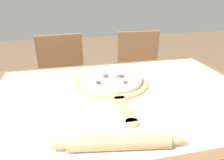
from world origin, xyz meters
name	(u,v)px	position (x,y,z in m)	size (l,w,h in m)	color
dining_table	(124,115)	(0.00, 0.00, 0.66)	(1.30, 0.89, 0.78)	brown
towel_cloth	(124,94)	(0.00, 0.00, 0.78)	(1.22, 0.81, 0.00)	white
pizza_peel	(112,83)	(-0.04, 0.11, 0.79)	(0.39, 0.58, 0.01)	tan
pizza	(111,79)	(-0.04, 0.13, 0.81)	(0.32, 0.32, 0.03)	beige
rolling_pin	(119,143)	(-0.11, -0.34, 0.80)	(0.40, 0.09, 0.05)	tan
chair_left	(64,81)	(-0.30, 0.81, 0.52)	(0.43, 0.43, 0.89)	brown
chair_right	(139,74)	(0.38, 0.81, 0.52)	(0.43, 0.43, 0.89)	brown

